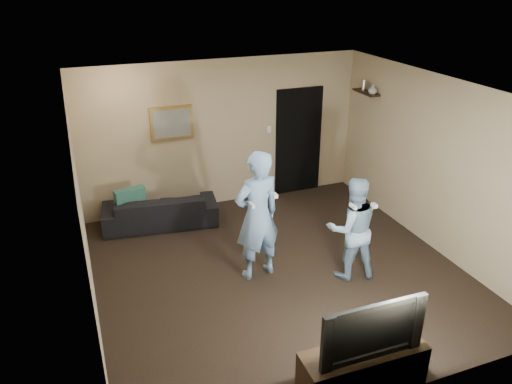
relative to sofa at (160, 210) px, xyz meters
name	(u,v)px	position (x,y,z in m)	size (l,w,h in m)	color
ground	(278,271)	(1.29, -2.01, -0.27)	(5.00, 5.00, 0.00)	black
ceiling	(282,91)	(1.29, -2.01, 2.33)	(5.00, 5.00, 0.04)	silver
wall_back	(223,134)	(1.29, 0.49, 1.03)	(5.00, 0.04, 2.60)	tan
wall_front	(390,293)	(1.29, -4.51, 1.03)	(5.00, 0.04, 2.60)	tan
wall_left	(83,219)	(-1.21, -2.01, 1.03)	(0.04, 5.00, 2.60)	tan
wall_right	(434,164)	(3.79, -2.01, 1.03)	(0.04, 5.00, 2.60)	tan
sofa	(160,210)	(0.00, 0.00, 0.00)	(1.88, 0.73, 0.55)	black
throw_pillow	(131,203)	(-0.46, 0.00, 0.21)	(0.49, 0.16, 0.49)	#1A4E45
painting_frame	(172,123)	(0.39, 0.47, 1.33)	(0.72, 0.05, 0.57)	olive
painting_canvas	(172,123)	(0.39, 0.44, 1.33)	(0.62, 0.01, 0.47)	slate
doorway	(298,141)	(2.74, 0.46, 0.73)	(0.90, 0.06, 2.00)	black
light_switch	(269,129)	(2.14, 0.47, 1.03)	(0.08, 0.02, 0.12)	silver
wall_shelf	(366,92)	(3.68, -0.21, 1.72)	(0.20, 0.60, 0.03)	black
shelf_vase	(373,89)	(3.68, -0.40, 1.81)	(0.15, 0.15, 0.15)	#B8B8BD
shelf_figurine	(364,85)	(3.68, -0.11, 1.82)	(0.06, 0.06, 0.18)	silver
tv_console	(362,368)	(1.23, -4.31, -0.02)	(1.31, 0.42, 0.47)	black
television	(367,325)	(1.23, -4.31, 0.53)	(1.11, 0.15, 0.64)	black
wii_player_left	(257,216)	(0.98, -1.97, 0.65)	(0.74, 0.57, 1.85)	#79A0D1
wii_player_right	(352,228)	(2.18, -2.45, 0.47)	(0.81, 0.69, 1.48)	#88AAC6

